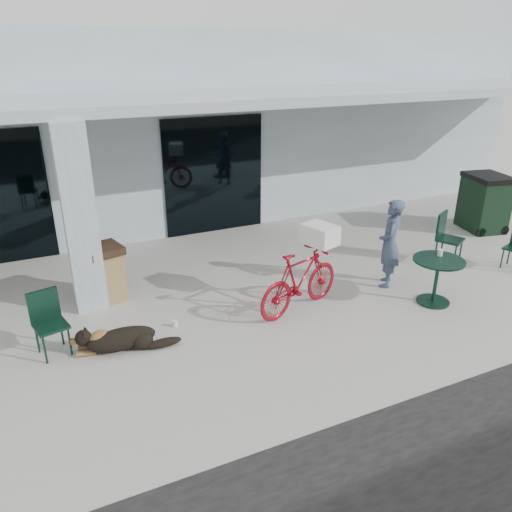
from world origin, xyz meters
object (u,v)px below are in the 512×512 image
cafe_chair_near (51,325)px  cafe_table_far (436,281)px  bicycle (300,281)px  person (390,244)px  trash_receptacle (106,273)px  wheeled_bin (484,202)px  dog (122,338)px  cafe_chair_far_a (450,239)px

cafe_chair_near → cafe_table_far: bearing=-23.7°
bicycle → cafe_table_far: 2.39m
person → trash_receptacle: size_ratio=1.64×
trash_receptacle → wheeled_bin: size_ratio=0.75×
wheeled_bin → dog: bearing=-157.5°
cafe_chair_near → trash_receptacle: 1.72m
dog → trash_receptacle: (0.09, 1.70, 0.31)m
dog → person: person is taller
cafe_chair_far_a → trash_receptacle: bearing=141.2°
dog → trash_receptacle: size_ratio=1.15×
person → wheeled_bin: bearing=151.2°
bicycle → dog: bearing=71.7°
bicycle → trash_receptacle: bearing=41.3°
dog → wheeled_bin: bearing=23.1°
cafe_chair_far_a → cafe_table_far: bearing=-168.9°
wheeled_bin → cafe_table_far: bearing=-134.9°
cafe_chair_far_a → wheeled_bin: bearing=0.7°
cafe_chair_near → bicycle: bearing=-18.5°
cafe_chair_near → wheeled_bin: size_ratio=0.71×
cafe_chair_near → trash_receptacle: trash_receptacle is taller
person → trash_receptacle: bearing=-67.4°
bicycle → cafe_chair_near: bicycle is taller
bicycle → trash_receptacle: size_ratio=1.79×
cafe_table_far → cafe_chair_far_a: bearing=38.9°
cafe_chair_near → dog: bearing=-31.7°
wheeled_bin → cafe_chair_far_a: bearing=-139.4°
cafe_chair_far_a → wheeled_bin: 2.57m
bicycle → dog: (-2.96, 0.04, -0.35)m
cafe_chair_far_a → person: size_ratio=0.64×
cafe_table_far → person: bearing=108.0°
person → cafe_table_far: bearing=58.9°
dog → cafe_table_far: cafe_table_far is taller
trash_receptacle → bicycle: bearing=-31.3°
person → trash_receptacle: (-4.83, 1.59, -0.32)m
bicycle → person: size_ratio=1.09×
dog → bicycle: bearing=12.0°
bicycle → trash_receptacle: bicycle is taller
bicycle → cafe_table_far: (2.26, -0.76, -0.14)m
cafe_chair_far_a → wheeled_bin: (2.26, 1.22, 0.15)m
cafe_table_far → cafe_chair_near: bearing=169.7°
bicycle → person: 1.98m
bicycle → person: person is taller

